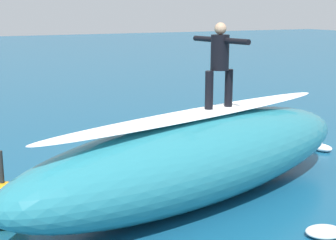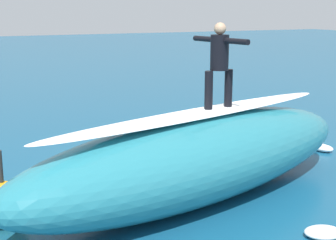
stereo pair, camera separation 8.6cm
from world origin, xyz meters
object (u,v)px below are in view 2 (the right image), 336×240
object	(u,v)px
surfer_riding	(219,59)
surfer_paddling	(122,158)
buoy_marker	(3,204)
surfboard_riding	(218,110)
surfboard_paddling	(127,164)

from	to	relation	value
surfer_riding	surfer_paddling	size ratio (longest dim) A/B	0.91
surfer_riding	buoy_marker	distance (m)	4.53
surfboard_riding	surfer_paddling	xyz separation A→B (m)	(1.04, -2.34, -1.45)
surfboard_riding	surfer_paddling	size ratio (longest dim) A/B	1.22
surfer_riding	surfer_paddling	world-z (taller)	surfer_riding
surfer_riding	surfboard_paddling	bearing A→B (deg)	-76.19
surfer_paddling	surfer_riding	bearing A→B (deg)	-87.53
surfer_riding	buoy_marker	xyz separation A→B (m)	(3.94, -0.32, -2.23)
surfer_paddling	surfboard_paddling	bearing A→B (deg)	-0.00
surfboard_riding	surfboard_paddling	distance (m)	3.02
surfer_riding	surfboard_paddling	world-z (taller)	surfer_riding
surfer_riding	surfer_paddling	xyz separation A→B (m)	(1.04, -2.34, -2.41)
surfboard_riding	surfboard_paddling	size ratio (longest dim) A/B	0.87
surfboard_riding	surfer_riding	size ratio (longest dim) A/B	1.34
surfer_riding	surfboard_paddling	size ratio (longest dim) A/B	0.65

